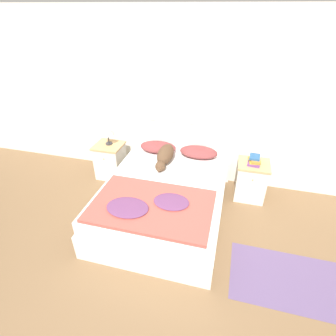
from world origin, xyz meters
The scene contains 13 objects.
ground_plane centered at (0.00, 0.00, 0.00)m, with size 16.00×16.00×0.00m, color brown.
wall_back centered at (0.00, 2.13, 1.27)m, with size 9.00×0.06×2.55m.
bed centered at (-0.10, 1.02, 0.27)m, with size 1.56×2.03×0.54m.
headboard centered at (-0.10, 2.06, 0.52)m, with size 1.64×0.06×1.01m.
nightstand_left centered at (-1.25, 1.74, 0.30)m, with size 0.45×0.43×0.59m.
nightstand_right centered at (1.04, 1.74, 0.30)m, with size 0.45×0.43×0.59m.
pillow_left centered at (-0.43, 1.82, 0.62)m, with size 0.57×0.33×0.16m.
pillow_right centered at (0.22, 1.82, 0.62)m, with size 0.57×0.33×0.16m.
quilt centered at (-0.11, 0.50, 0.57)m, with size 1.38×0.90×0.07m.
dog centered at (-0.23, 1.54, 0.65)m, with size 0.22×0.70×0.23m.
book_stack centered at (1.03, 1.74, 0.64)m, with size 0.19×0.24×0.12m.
table_lamp centered at (-1.25, 1.77, 0.81)m, with size 0.21×0.21×0.30m.
rug centered at (1.47, 0.35, 0.00)m, with size 1.21×0.76×0.00m.
Camera 1 is at (0.67, -1.68, 2.51)m, focal length 28.00 mm.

